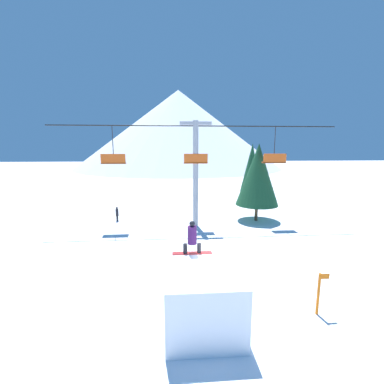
# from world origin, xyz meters

# --- Properties ---
(ground_plane) EXTENTS (220.00, 220.00, 0.00)m
(ground_plane) POSITION_xyz_m (0.00, 0.00, 0.00)
(ground_plane) COLOR white
(mountain_ridge) EXTENTS (62.52, 62.52, 23.52)m
(mountain_ridge) POSITION_xyz_m (0.00, 73.91, 11.76)
(mountain_ridge) COLOR silver
(mountain_ridge) RESTS_ON ground_plane
(snow_ramp) EXTENTS (2.55, 3.44, 2.12)m
(snow_ramp) POSITION_xyz_m (-0.97, -0.02, 1.06)
(snow_ramp) COLOR white
(snow_ramp) RESTS_ON ground_plane
(snowboarder) EXTENTS (1.54, 0.35, 1.31)m
(snowboarder) POSITION_xyz_m (-1.24, 1.06, 2.75)
(snowboarder) COLOR #B22D2D
(snowboarder) RESTS_ON snow_ramp
(chairlift) EXTENTS (21.76, 0.44, 8.19)m
(chairlift) POSITION_xyz_m (-0.19, 11.33, 4.86)
(chairlift) COLOR #9E9EA3
(chairlift) RESTS_ON ground_plane
(pine_tree_near) EXTENTS (3.56, 3.56, 6.54)m
(pine_tree_near) POSITION_xyz_m (5.15, 12.55, 3.96)
(pine_tree_near) COLOR #4C3823
(pine_tree_near) RESTS_ON ground_plane
(pine_tree_far) EXTENTS (2.46, 2.46, 6.65)m
(pine_tree_far) POSITION_xyz_m (6.96, 20.08, 3.94)
(pine_tree_far) COLOR #4C3823
(pine_tree_far) RESTS_ON ground_plane
(trail_marker) EXTENTS (0.41, 0.10, 1.64)m
(trail_marker) POSITION_xyz_m (3.40, 0.01, 0.88)
(trail_marker) COLOR orange
(trail_marker) RESTS_ON ground_plane
(distant_skier) EXTENTS (0.24, 0.24, 1.23)m
(distant_skier) POSITION_xyz_m (-6.72, 13.24, 0.67)
(distant_skier) COLOR black
(distant_skier) RESTS_ON ground_plane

